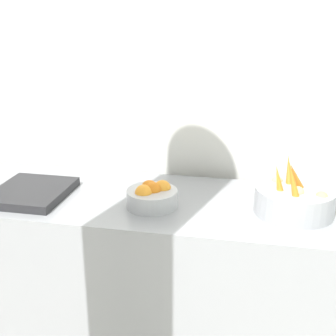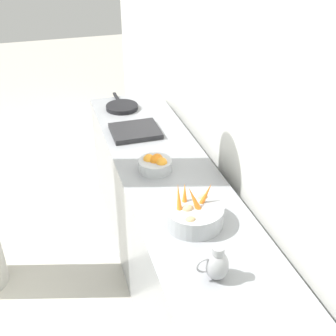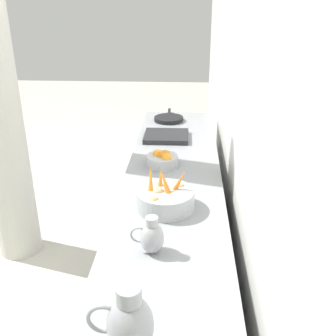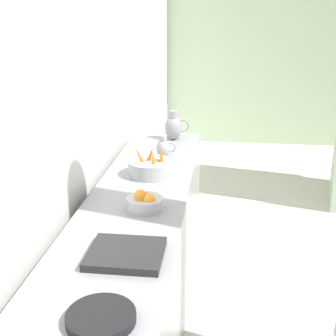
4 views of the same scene
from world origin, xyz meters
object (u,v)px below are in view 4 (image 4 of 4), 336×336
Objects in this scene: metal_pitcher_tall at (174,127)px; skillet_on_counter at (101,319)px; metal_pitcher_short at (163,148)px; vegetable_colander at (151,167)px; orange_bowl at (144,202)px.

metal_pitcher_tall is 2.47m from skillet_on_counter.
metal_pitcher_tall is at bearing 90.04° from skillet_on_counter.
metal_pitcher_short reaches higher than skillet_on_counter.
metal_pitcher_short is at bearing -92.34° from metal_pitcher_tall.
vegetable_colander reaches higher than skillet_on_counter.
vegetable_colander is 0.73× the size of skillet_on_counter.
metal_pitcher_short is (0.04, 0.39, 0.02)m from vegetable_colander.
metal_pitcher_tall is (0.01, 1.48, 0.07)m from orange_bowl.
metal_pitcher_tall is 0.53m from metal_pitcher_short.
orange_bowl is at bearing -90.29° from metal_pitcher_tall.
metal_pitcher_tall is 1.43× the size of metal_pitcher_short.
metal_pitcher_tall reaches higher than metal_pitcher_short.
metal_pitcher_tall is 0.60× the size of skillet_on_counter.
metal_pitcher_short is at bearing 84.86° from vegetable_colander.
metal_pitcher_short reaches higher than orange_bowl.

